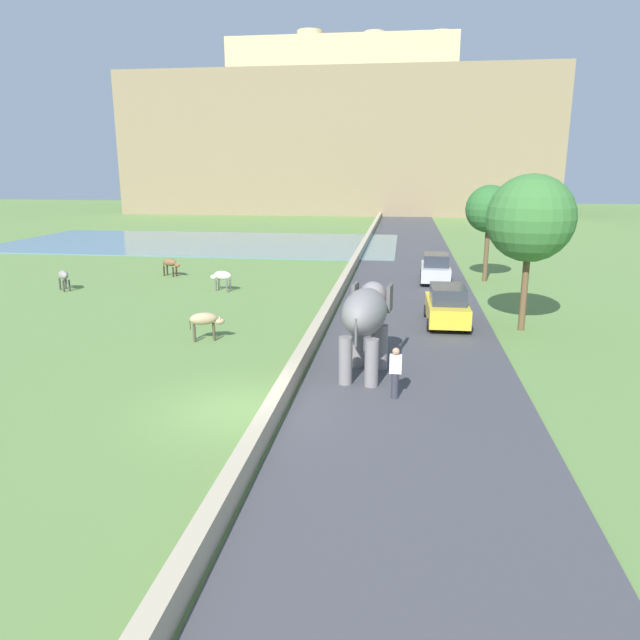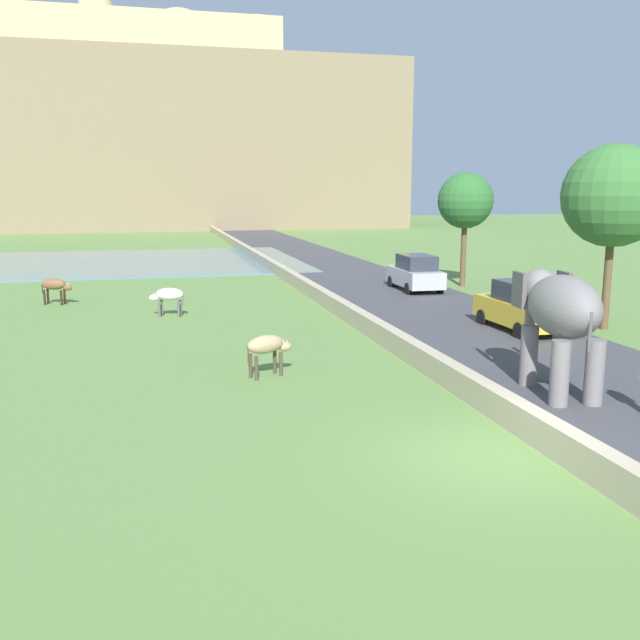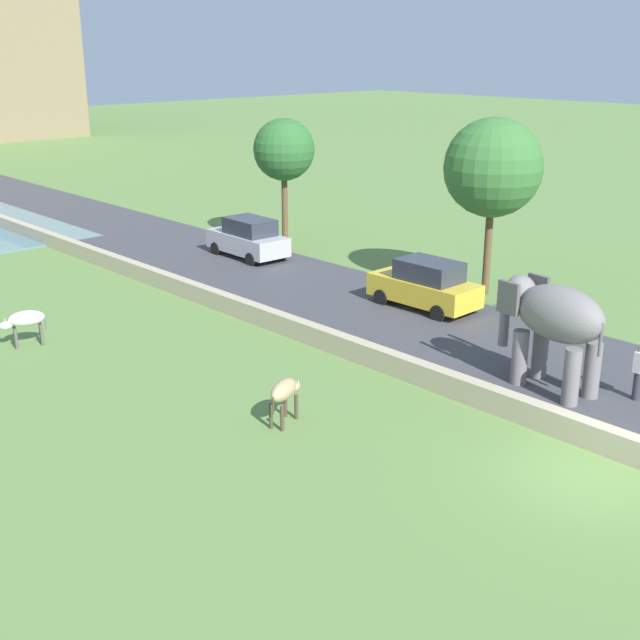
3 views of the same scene
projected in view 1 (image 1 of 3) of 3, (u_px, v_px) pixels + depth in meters
ground_plane at (237, 409)px, 17.05m from camera, size 220.00×220.00×0.00m
road_surface at (409, 283)px, 35.56m from camera, size 7.00×120.00×0.06m
barrier_wall at (342, 283)px, 34.08m from camera, size 0.40×110.00×0.65m
lake at (202, 243)px, 55.09m from camera, size 36.00×18.00×0.08m
hill_distant at (341, 146)px, 96.82m from camera, size 64.00×28.00×20.56m
fort_on_hill at (340, 59)px, 93.55m from camera, size 35.85×8.00×7.24m
elephant at (366, 316)px, 19.36m from camera, size 1.74×3.55×2.99m
person_beside_elephant at (395, 372)px, 17.53m from camera, size 0.36×0.22×1.63m
car_silver at (436, 268)px, 35.63m from camera, size 1.89×4.05×1.80m
car_yellow at (447, 306)px, 25.94m from camera, size 1.85×4.03×1.80m
cow_white at (222, 276)px, 33.34m from camera, size 1.42×0.76×1.15m
cow_grey at (63, 276)px, 33.51m from camera, size 1.22×1.21×1.15m
cow_brown at (170, 263)px, 37.97m from camera, size 1.41×0.80×1.15m
cow_tan at (205, 320)px, 23.70m from camera, size 1.41×0.83×1.15m
tree_near at (489, 209)px, 35.41m from camera, size 2.83×2.83×5.80m
tree_mid at (530, 219)px, 24.26m from camera, size 3.59×3.59×6.55m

